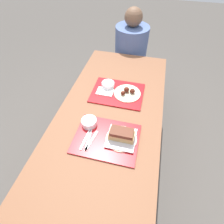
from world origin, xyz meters
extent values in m
plane|color=#4C4742|center=(0.00, 0.00, 0.00)|extent=(12.00, 12.00, 0.00)
cube|color=brown|center=(0.00, 0.00, 0.76)|extent=(0.82, 1.85, 0.04)
cylinder|color=brown|center=(-0.35, 0.85, 0.37)|extent=(0.07, 0.07, 0.74)
cylinder|color=brown|center=(0.35, 0.85, 0.37)|extent=(0.07, 0.07, 0.74)
cube|color=brown|center=(0.00, 1.15, 0.45)|extent=(0.78, 0.28, 0.04)
cylinder|color=brown|center=(-0.33, 1.15, 0.21)|extent=(0.06, 0.06, 0.43)
cylinder|color=brown|center=(0.33, 1.15, 0.21)|extent=(0.06, 0.06, 0.43)
cube|color=#B21419|center=(0.04, -0.22, 0.78)|extent=(0.44, 0.34, 0.01)
cube|color=#B21419|center=(0.01, 0.26, 0.78)|extent=(0.44, 0.34, 0.01)
cylinder|color=silver|center=(-0.12, -0.14, 0.81)|extent=(0.11, 0.11, 0.05)
cylinder|color=beige|center=(-0.12, -0.14, 0.83)|extent=(0.10, 0.10, 0.01)
cylinder|color=beige|center=(0.14, -0.20, 0.79)|extent=(0.22, 0.22, 0.01)
cube|color=silver|center=(0.14, -0.20, 0.80)|extent=(0.20, 0.20, 0.01)
cube|color=tan|center=(0.14, -0.20, 0.83)|extent=(0.17, 0.08, 0.05)
cube|color=#562819|center=(0.14, -0.20, 0.87)|extent=(0.15, 0.08, 0.03)
cube|color=white|center=(-0.08, -0.27, 0.79)|extent=(0.03, 0.17, 0.00)
cube|color=white|center=(-0.06, -0.27, 0.79)|extent=(0.05, 0.17, 0.00)
cube|color=white|center=(-0.10, -0.27, 0.79)|extent=(0.03, 0.17, 0.00)
cylinder|color=silver|center=(-0.09, 0.31, 0.81)|extent=(0.11, 0.11, 0.05)
cylinder|color=beige|center=(-0.09, 0.31, 0.83)|extent=(0.10, 0.10, 0.01)
cylinder|color=beige|center=(0.10, 0.26, 0.79)|extent=(0.23, 0.23, 0.01)
sphere|color=#4C190F|center=(0.14, 0.27, 0.82)|extent=(0.04, 0.04, 0.04)
sphere|color=#4C190F|center=(0.09, 0.28, 0.82)|extent=(0.05, 0.05, 0.05)
sphere|color=#4C190F|center=(0.06, 0.23, 0.81)|extent=(0.04, 0.04, 0.04)
cube|color=white|center=(-0.10, 0.24, 0.79)|extent=(0.15, 0.10, 0.01)
cylinder|color=#4C6093|center=(-0.02, 1.15, 0.73)|extent=(0.39, 0.39, 0.53)
sphere|color=brown|center=(-0.02, 1.15, 1.09)|extent=(0.20, 0.20, 0.20)
camera|label=1|loc=(0.23, -0.87, 1.81)|focal=28.00mm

